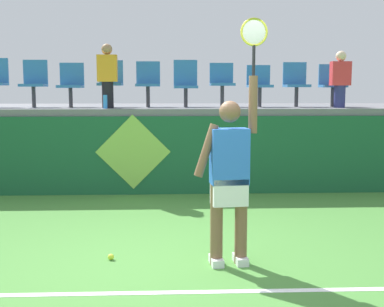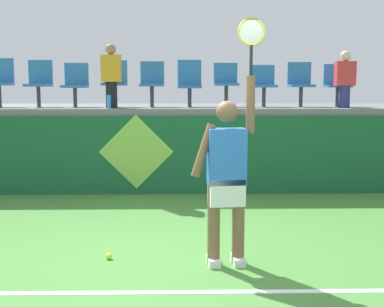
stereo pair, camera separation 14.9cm
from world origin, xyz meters
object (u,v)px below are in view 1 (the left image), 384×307
(stadium_chair_3, at_px, (111,80))
(stadium_chair_8, at_px, (296,82))
(tennis_player, at_px, (230,174))
(stadium_chair_6, at_px, (222,81))
(stadium_chair_7, at_px, (259,83))
(spectator_0, at_px, (340,79))
(tennis_ball, at_px, (111,257))
(stadium_chair_9, at_px, (332,83))
(stadium_chair_4, at_px, (148,81))
(stadium_chair_1, at_px, (34,81))
(spectator_1, at_px, (107,75))
(stadium_chair_5, at_px, (186,82))
(water_bottle, at_px, (105,102))
(stadium_chair_2, at_px, (71,82))

(stadium_chair_3, xyz_separation_m, stadium_chair_8, (3.44, 0.00, -0.03))
(tennis_player, height_order, stadium_chair_6, tennis_player)
(tennis_player, height_order, stadium_chair_7, tennis_player)
(stadium_chair_6, relative_size, spectator_0, 0.81)
(tennis_ball, relative_size, stadium_chair_3, 0.08)
(stadium_chair_7, xyz_separation_m, stadium_chair_9, (1.37, 0.00, 0.01))
(tennis_player, xyz_separation_m, stadium_chair_4, (-1.01, 4.44, 0.97))
(stadium_chair_6, bearing_deg, stadium_chair_4, 179.81)
(stadium_chair_4, bearing_deg, stadium_chair_8, 0.01)
(stadium_chair_9, xyz_separation_m, spectator_0, (0.00, -0.47, 0.07))
(tennis_ball, distance_m, stadium_chair_1, 5.02)
(spectator_1, bearing_deg, stadium_chair_6, 12.89)
(stadium_chair_1, distance_m, stadium_chair_5, 2.77)
(tennis_ball, bearing_deg, water_bottle, 97.44)
(stadium_chair_7, bearing_deg, spectator_0, -18.90)
(spectator_1, bearing_deg, stadium_chair_2, 146.65)
(stadium_chair_5, height_order, stadium_chair_8, stadium_chair_5)
(stadium_chair_4, distance_m, stadium_chair_5, 0.69)
(stadium_chair_4, xyz_separation_m, spectator_1, (-0.69, -0.47, 0.11))
(stadium_chair_9, bearing_deg, stadium_chair_1, 179.94)
(water_bottle, xyz_separation_m, stadium_chair_7, (2.77, 0.67, 0.32))
(stadium_chair_2, xyz_separation_m, stadium_chair_5, (2.10, 0.01, 0.02))
(stadium_chair_4, bearing_deg, stadium_chair_7, -0.14)
(stadium_chair_4, distance_m, stadium_chair_7, 2.07)
(tennis_player, height_order, stadium_chair_1, tennis_player)
(stadium_chair_2, height_order, stadium_chair_8, stadium_chair_8)
(water_bottle, height_order, stadium_chair_3, stadium_chair_3)
(water_bottle, distance_m, stadium_chair_6, 2.21)
(water_bottle, xyz_separation_m, stadium_chair_6, (2.08, 0.67, 0.35))
(stadium_chair_9, bearing_deg, spectator_1, -173.47)
(tennis_player, bearing_deg, stadium_chair_9, 61.40)
(tennis_player, distance_m, stadium_chair_5, 4.57)
(stadium_chair_2, bearing_deg, tennis_ball, -74.67)
(stadium_chair_1, height_order, stadium_chair_2, stadium_chair_1)
(tennis_player, distance_m, tennis_ball, 1.57)
(stadium_chair_3, xyz_separation_m, stadium_chair_9, (4.12, -0.00, -0.04))
(stadium_chair_9, xyz_separation_m, spectator_1, (-4.12, -0.47, 0.14))
(tennis_ball, height_order, spectator_1, spectator_1)
(tennis_player, xyz_separation_m, water_bottle, (-1.72, 3.77, 0.62))
(tennis_ball, xyz_separation_m, spectator_0, (3.67, 3.79, 1.94))
(tennis_ball, distance_m, spectator_0, 5.63)
(stadium_chair_6, xyz_separation_m, spectator_1, (-2.06, -0.47, 0.11))
(stadium_chair_6, bearing_deg, stadium_chair_8, 0.21)
(tennis_player, bearing_deg, stadium_chair_8, 68.63)
(stadium_chair_4, xyz_separation_m, stadium_chair_6, (1.37, -0.00, -0.00))
(water_bottle, relative_size, stadium_chair_2, 0.29)
(stadium_chair_2, xyz_separation_m, stadium_chair_7, (3.47, -0.01, -0.01))
(stadium_chair_7, bearing_deg, stadium_chair_4, 179.86)
(stadium_chair_2, distance_m, stadium_chair_8, 4.16)
(tennis_ball, distance_m, stadium_chair_4, 4.68)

